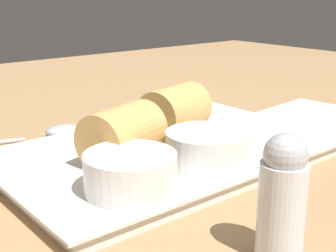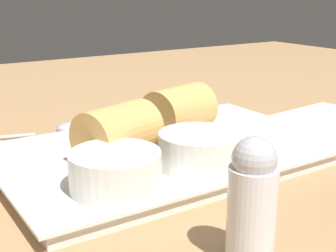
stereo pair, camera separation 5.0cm
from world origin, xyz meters
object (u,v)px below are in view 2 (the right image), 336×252
at_px(serving_plate, 168,153).
at_px(dipping_bowl_far, 115,169).
at_px(spoon, 65,129).
at_px(salt_shaker, 252,202).
at_px(dipping_bowl_near, 200,148).
at_px(napkin, 330,120).

distance_m(serving_plate, dipping_bowl_far, 0.12).
relative_size(spoon, salt_shaker, 1.96).
height_order(dipping_bowl_near, spoon, dipping_bowl_near).
xyz_separation_m(serving_plate, dipping_bowl_far, (0.09, 0.07, 0.02)).
distance_m(serving_plate, dipping_bowl_near, 0.07).
relative_size(dipping_bowl_far, salt_shaker, 0.87).
xyz_separation_m(spoon, napkin, (-0.31, 0.14, -0.00)).
bearing_deg(spoon, serving_plate, 111.98).
bearing_deg(dipping_bowl_near, salt_shaker, 67.59).
xyz_separation_m(serving_plate, napkin, (-0.25, -0.00, -0.00)).
height_order(serving_plate, salt_shaker, salt_shaker).
bearing_deg(dipping_bowl_near, dipping_bowl_far, 2.34).
height_order(serving_plate, napkin, serving_plate).
bearing_deg(serving_plate, spoon, -68.02).
bearing_deg(dipping_bowl_near, serving_plate, -96.66).
bearing_deg(spoon, salt_shaker, 89.91).
relative_size(serving_plate, dipping_bowl_near, 4.60).
bearing_deg(salt_shaker, dipping_bowl_near, -112.41).
bearing_deg(dipping_bowl_far, spoon, -99.81).
bearing_deg(salt_shaker, serving_plate, -107.30).
xyz_separation_m(dipping_bowl_far, spoon, (-0.04, -0.21, -0.03)).
bearing_deg(napkin, dipping_bowl_far, 10.97).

